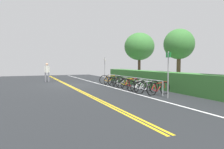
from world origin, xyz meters
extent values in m
cube|color=#232628|center=(0.00, 0.00, -0.03)|extent=(28.72, 12.23, 0.05)
cube|color=gold|center=(0.00, -0.08, 0.00)|extent=(25.85, 0.10, 0.00)
cube|color=gold|center=(0.00, 0.08, 0.00)|extent=(25.85, 0.10, 0.00)
cube|color=white|center=(0.00, 2.62, 0.00)|extent=(25.85, 0.12, 0.00)
cylinder|color=#9EA0A5|center=(0.32, 3.50, 0.39)|extent=(0.05, 0.05, 0.79)
cylinder|color=#9EA0A5|center=(1.84, 3.50, 0.39)|extent=(0.05, 0.05, 0.79)
cylinder|color=#9EA0A5|center=(3.35, 3.50, 0.39)|extent=(0.05, 0.05, 0.79)
cylinder|color=#9EA0A5|center=(4.87, 3.50, 0.39)|extent=(0.05, 0.05, 0.79)
cylinder|color=#9EA0A5|center=(6.38, 3.50, 0.39)|extent=(0.05, 0.05, 0.79)
cylinder|color=#9EA0A5|center=(7.90, 3.50, 0.39)|extent=(0.05, 0.05, 0.79)
cylinder|color=#9EA0A5|center=(4.11, 3.50, 0.79)|extent=(7.57, 0.04, 0.04)
torus|color=black|center=(0.97, 3.97, 0.36)|extent=(0.24, 0.76, 0.77)
torus|color=black|center=(0.72, 2.92, 0.36)|extent=(0.24, 0.76, 0.77)
cylinder|color=orange|center=(0.88, 3.57, 0.45)|extent=(0.18, 0.61, 0.53)
cylinder|color=orange|center=(0.86, 3.51, 0.68)|extent=(0.21, 0.72, 0.07)
cylinder|color=orange|center=(0.79, 3.22, 0.43)|extent=(0.08, 0.18, 0.48)
cylinder|color=orange|center=(0.76, 3.10, 0.28)|extent=(0.13, 0.39, 0.19)
cylinder|color=orange|center=(0.75, 3.03, 0.51)|extent=(0.10, 0.27, 0.33)
cylinder|color=orange|center=(0.96, 3.92, 0.53)|extent=(0.07, 0.15, 0.35)
cube|color=black|center=(0.77, 3.15, 0.69)|extent=(0.12, 0.21, 0.05)
cylinder|color=orange|center=(0.95, 3.86, 0.75)|extent=(0.45, 0.14, 0.03)
torus|color=black|center=(1.55, 3.97, 0.32)|extent=(0.12, 0.70, 0.70)
torus|color=black|center=(1.64, 2.89, 0.32)|extent=(0.12, 0.70, 0.70)
cylinder|color=black|center=(1.59, 3.57, 0.40)|extent=(0.09, 0.62, 0.48)
cylinder|color=black|center=(1.59, 3.50, 0.61)|extent=(0.10, 0.73, 0.07)
cylinder|color=black|center=(1.62, 3.20, 0.39)|extent=(0.05, 0.18, 0.43)
cylinder|color=black|center=(1.63, 3.08, 0.25)|extent=(0.07, 0.39, 0.18)
cylinder|color=black|center=(1.63, 3.01, 0.46)|extent=(0.06, 0.27, 0.30)
cylinder|color=black|center=(1.55, 3.91, 0.48)|extent=(0.05, 0.14, 0.32)
cube|color=black|center=(1.62, 3.13, 0.63)|extent=(0.10, 0.21, 0.05)
cylinder|color=black|center=(1.56, 3.86, 0.68)|extent=(0.46, 0.07, 0.03)
torus|color=black|center=(2.38, 4.04, 0.30)|extent=(0.14, 0.66, 0.66)
torus|color=black|center=(2.25, 3.00, 0.30)|extent=(0.14, 0.66, 0.66)
cylinder|color=black|center=(2.33, 3.65, 0.38)|extent=(0.11, 0.60, 0.45)
cylinder|color=black|center=(2.32, 3.58, 0.57)|extent=(0.13, 0.71, 0.07)
cylinder|color=black|center=(2.28, 3.30, 0.36)|extent=(0.06, 0.17, 0.40)
cylinder|color=black|center=(2.27, 3.19, 0.23)|extent=(0.09, 0.38, 0.17)
cylinder|color=black|center=(2.26, 3.12, 0.43)|extent=(0.07, 0.26, 0.28)
cylinder|color=black|center=(2.38, 3.99, 0.44)|extent=(0.05, 0.14, 0.30)
cube|color=black|center=(2.28, 3.23, 0.59)|extent=(0.11, 0.21, 0.05)
cylinder|color=black|center=(2.37, 3.94, 0.64)|extent=(0.46, 0.09, 0.03)
torus|color=black|center=(2.91, 3.93, 0.30)|extent=(0.23, 0.65, 0.66)
torus|color=black|center=(3.18, 2.92, 0.30)|extent=(0.23, 0.65, 0.66)
cylinder|color=white|center=(3.01, 3.55, 0.38)|extent=(0.19, 0.59, 0.45)
cylinder|color=white|center=(3.03, 3.48, 0.58)|extent=(0.22, 0.70, 0.07)
cylinder|color=white|center=(3.10, 3.21, 0.36)|extent=(0.08, 0.17, 0.41)
cylinder|color=white|center=(3.13, 3.10, 0.24)|extent=(0.13, 0.38, 0.17)
cylinder|color=white|center=(3.15, 3.03, 0.43)|extent=(0.10, 0.26, 0.28)
cylinder|color=white|center=(2.92, 3.88, 0.45)|extent=(0.07, 0.14, 0.30)
cube|color=black|center=(3.12, 3.14, 0.59)|extent=(0.13, 0.21, 0.05)
cylinder|color=white|center=(2.93, 3.83, 0.64)|extent=(0.45, 0.15, 0.03)
torus|color=black|center=(3.75, 4.09, 0.33)|extent=(0.14, 0.72, 0.72)
torus|color=black|center=(3.63, 3.07, 0.33)|extent=(0.14, 0.72, 0.72)
cylinder|color=yellow|center=(3.71, 3.70, 0.42)|extent=(0.10, 0.59, 0.49)
cylinder|color=yellow|center=(3.70, 3.64, 0.63)|extent=(0.12, 0.70, 0.07)
cylinder|color=yellow|center=(3.66, 3.36, 0.40)|extent=(0.06, 0.17, 0.44)
cylinder|color=yellow|center=(3.65, 3.24, 0.26)|extent=(0.08, 0.38, 0.18)
cylinder|color=yellow|center=(3.64, 3.18, 0.47)|extent=(0.07, 0.26, 0.31)
cylinder|color=yellow|center=(3.74, 4.04, 0.49)|extent=(0.05, 0.14, 0.33)
cube|color=black|center=(3.66, 3.29, 0.65)|extent=(0.10, 0.21, 0.05)
cylinder|color=yellow|center=(3.74, 3.98, 0.70)|extent=(0.46, 0.08, 0.03)
torus|color=black|center=(4.45, 4.01, 0.35)|extent=(0.16, 0.76, 0.76)
torus|color=black|center=(4.61, 2.95, 0.35)|extent=(0.16, 0.76, 0.76)
cylinder|color=red|center=(4.51, 3.61, 0.44)|extent=(0.12, 0.61, 0.52)
cylinder|color=red|center=(4.52, 3.54, 0.67)|extent=(0.14, 0.72, 0.07)
cylinder|color=red|center=(4.56, 3.25, 0.42)|extent=(0.06, 0.18, 0.47)
cylinder|color=red|center=(4.58, 3.14, 0.27)|extent=(0.09, 0.39, 0.19)
cylinder|color=red|center=(4.59, 3.07, 0.50)|extent=(0.07, 0.27, 0.32)
cylinder|color=red|center=(4.46, 3.95, 0.52)|extent=(0.06, 0.14, 0.35)
cube|color=black|center=(4.57, 3.18, 0.68)|extent=(0.11, 0.21, 0.05)
cylinder|color=red|center=(4.47, 3.90, 0.74)|extent=(0.46, 0.09, 0.03)
torus|color=black|center=(5.15, 3.97, 0.31)|extent=(0.21, 0.67, 0.68)
torus|color=black|center=(5.38, 2.96, 0.31)|extent=(0.21, 0.67, 0.68)
cylinder|color=white|center=(5.24, 3.59, 0.39)|extent=(0.17, 0.59, 0.47)
cylinder|color=white|center=(5.25, 3.53, 0.59)|extent=(0.19, 0.70, 0.07)
cylinder|color=white|center=(5.32, 3.25, 0.37)|extent=(0.07, 0.17, 0.42)
cylinder|color=white|center=(5.34, 3.14, 0.24)|extent=(0.12, 0.38, 0.17)
cylinder|color=white|center=(5.36, 3.07, 0.44)|extent=(0.09, 0.26, 0.29)
cylinder|color=white|center=(5.16, 3.92, 0.46)|extent=(0.07, 0.14, 0.31)
cube|color=black|center=(5.33, 3.18, 0.61)|extent=(0.12, 0.21, 0.05)
cylinder|color=white|center=(5.18, 3.87, 0.66)|extent=(0.45, 0.13, 0.03)
torus|color=black|center=(5.91, 3.87, 0.30)|extent=(0.13, 0.66, 0.66)
torus|color=black|center=(6.03, 2.88, 0.30)|extent=(0.13, 0.66, 0.66)
cylinder|color=white|center=(5.96, 3.50, 0.38)|extent=(0.10, 0.57, 0.45)
cylinder|color=white|center=(5.96, 3.43, 0.58)|extent=(0.11, 0.68, 0.07)
cylinder|color=white|center=(5.99, 3.16, 0.36)|extent=(0.05, 0.17, 0.41)
cylinder|color=white|center=(6.01, 3.05, 0.23)|extent=(0.08, 0.36, 0.17)
cylinder|color=white|center=(6.01, 2.99, 0.43)|extent=(0.06, 0.25, 0.28)
cylinder|color=white|center=(5.92, 3.82, 0.45)|extent=(0.05, 0.14, 0.30)
cube|color=black|center=(6.00, 3.10, 0.59)|extent=(0.10, 0.21, 0.05)
cylinder|color=white|center=(5.92, 3.77, 0.64)|extent=(0.46, 0.08, 0.03)
torus|color=black|center=(6.53, 3.91, 0.35)|extent=(0.14, 0.75, 0.75)
torus|color=black|center=(6.65, 2.83, 0.35)|extent=(0.14, 0.75, 0.75)
cylinder|color=silver|center=(6.57, 3.50, 0.43)|extent=(0.11, 0.62, 0.51)
cylinder|color=silver|center=(6.58, 3.43, 0.66)|extent=(0.12, 0.74, 0.07)
cylinder|color=silver|center=(6.62, 3.13, 0.42)|extent=(0.06, 0.18, 0.46)
cylinder|color=silver|center=(6.63, 3.02, 0.27)|extent=(0.08, 0.40, 0.19)
cylinder|color=silver|center=(6.64, 2.95, 0.49)|extent=(0.07, 0.27, 0.32)
cylinder|color=silver|center=(6.54, 3.85, 0.51)|extent=(0.05, 0.15, 0.34)
cube|color=black|center=(6.62, 3.06, 0.67)|extent=(0.10, 0.21, 0.05)
cylinder|color=silver|center=(6.54, 3.80, 0.73)|extent=(0.46, 0.08, 0.03)
torus|color=black|center=(7.33, 4.07, 0.34)|extent=(0.15, 0.73, 0.73)
torus|color=black|center=(7.46, 3.12, 0.34)|extent=(0.15, 0.73, 0.73)
cylinder|color=red|center=(7.38, 3.71, 0.42)|extent=(0.11, 0.55, 0.50)
cylinder|color=red|center=(7.39, 3.65, 0.64)|extent=(0.12, 0.66, 0.07)
cylinder|color=red|center=(7.42, 3.39, 0.41)|extent=(0.06, 0.16, 0.45)
cylinder|color=red|center=(7.44, 3.28, 0.26)|extent=(0.08, 0.35, 0.19)
cylinder|color=red|center=(7.44, 3.22, 0.48)|extent=(0.07, 0.24, 0.31)
cylinder|color=red|center=(7.34, 4.02, 0.50)|extent=(0.05, 0.13, 0.33)
cube|color=black|center=(7.43, 3.33, 0.66)|extent=(0.11, 0.21, 0.05)
cylinder|color=red|center=(7.34, 3.98, 0.71)|extent=(0.46, 0.09, 0.03)
cylinder|color=slate|center=(-3.51, -1.36, 0.44)|extent=(0.14, 0.14, 0.88)
cylinder|color=slate|center=(-3.45, -1.07, 0.44)|extent=(0.14, 0.14, 0.88)
cylinder|color=silver|center=(-3.48, -1.22, 1.19)|extent=(0.32, 0.32, 0.62)
sphere|color=tan|center=(-3.48, -1.22, 1.64)|extent=(0.24, 0.24, 0.24)
cylinder|color=silver|center=(-3.52, -1.41, 1.17)|extent=(0.09, 0.09, 0.55)
cylinder|color=silver|center=(-3.44, -1.02, 1.17)|extent=(0.09, 0.09, 0.55)
cylinder|color=gray|center=(-0.11, 3.30, 1.12)|extent=(0.06, 0.06, 2.25)
cube|color=white|center=(-0.11, 3.30, 2.07)|extent=(0.36, 0.05, 0.24)
cylinder|color=gray|center=(8.53, 3.33, 1.16)|extent=(0.06, 0.06, 2.31)
cube|color=#198C33|center=(8.53, 3.33, 2.13)|extent=(0.36, 0.04, 0.24)
cube|color=#387533|center=(5.61, 5.48, 0.58)|extent=(16.57, 1.15, 1.16)
cylinder|color=#473323|center=(-0.89, 7.24, 1.09)|extent=(0.27, 0.27, 2.18)
ellipsoid|color=#387533|center=(-0.89, 7.24, 3.38)|extent=(2.92, 2.92, 2.67)
cylinder|color=brown|center=(5.49, 6.60, 1.06)|extent=(0.27, 0.27, 2.12)
ellipsoid|color=#387533|center=(5.49, 6.60, 3.05)|extent=(2.07, 2.07, 2.07)
camera|label=1|loc=(16.81, -3.19, 1.72)|focal=33.21mm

